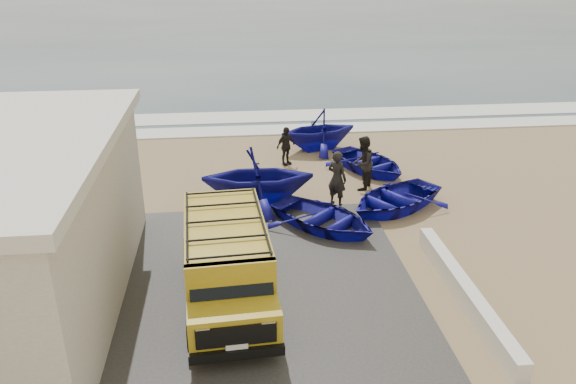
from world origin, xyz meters
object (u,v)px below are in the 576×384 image
boat_near_right (394,198)px  boat_mid_left (258,176)px  parapet (465,292)px  boat_mid_right (369,162)px  van (227,260)px  boat_near_left (324,218)px  fisherman_back (286,146)px  fisherman_front (337,178)px  boat_far_left (318,129)px  fisherman_middle (363,163)px

boat_near_right → boat_mid_left: (-4.56, 0.97, 0.62)m
parapet → boat_mid_right: 9.13m
parapet → boat_near_right: bearing=92.3°
boat_mid_right → van: bearing=-152.0°
boat_near_left → parapet: bearing=-100.0°
boat_near_right → boat_mid_left: bearing=-135.3°
van → boat_mid_left: 5.95m
boat_near_right → boat_mid_right: size_ratio=1.05×
boat_near_left → fisherman_back: fisherman_back is taller
fisherman_front → fisherman_back: size_ratio=1.23×
fisherman_front → van: bearing=97.9°
van → boat_near_right: (5.64, 4.89, -0.77)m
boat_near_left → boat_near_right: size_ratio=0.97×
fisherman_front → boat_near_left: bearing=110.0°
boat_mid_left → fisherman_front: 2.71m
boat_mid_left → boat_far_left: 6.24m
parapet → boat_near_left: size_ratio=1.64×
van → fisherman_back: size_ratio=3.23×
parapet → fisherman_back: fisherman_back is taller
van → boat_far_left: (4.05, 11.34, -0.26)m
boat_mid_left → fisherman_middle: size_ratio=1.91×
boat_near_left → boat_far_left: 7.77m
boat_near_right → fisherman_middle: fisherman_middle is taller
boat_near_right → fisherman_front: 2.04m
parapet → boat_mid_left: boat_mid_left is taller
boat_mid_left → parapet: bearing=-142.6°
boat_near_left → van: bearing=-172.9°
van → boat_far_left: size_ratio=1.50×
boat_near_left → boat_far_left: boat_far_left is taller
fisherman_back → boat_near_right: bearing=-91.6°
boat_near_right → fisherman_front: (-1.88, 0.54, 0.59)m
boat_near_right → fisherman_back: fisherman_back is taller
boat_far_left → boat_near_left: bearing=-22.5°
van → boat_mid_right: (5.64, 8.45, -0.79)m
boat_mid_left → fisherman_middle: (3.87, 0.89, -0.01)m
parapet → fisherman_front: fisherman_front is taller
boat_mid_left → boat_far_left: size_ratio=1.12×
boat_near_left → fisherman_back: (-0.58, 5.91, 0.42)m
parapet → boat_far_left: (-1.81, 12.02, 0.63)m
boat_far_left → fisherman_back: 2.41m
van → boat_mid_right: van is taller
parapet → van: van is taller
fisherman_back → boat_far_left: bearing=11.6°
van → fisherman_middle: van is taller
boat_near_left → fisherman_back: size_ratio=2.30×
van → fisherman_middle: size_ratio=2.57×
boat_near_left → boat_mid_right: bearing=18.0°
fisherman_front → fisherman_back: 4.34m
boat_near_left → fisherman_front: (0.74, 1.78, 0.60)m
parapet → fisherman_back: bearing=108.5°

